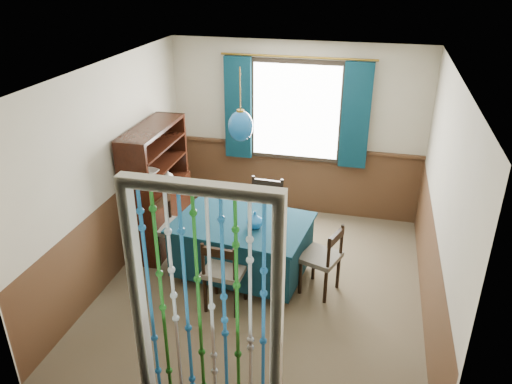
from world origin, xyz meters
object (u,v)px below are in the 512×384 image
(chair_right, at_px, (323,258))
(vase_sideboard, at_px, (168,175))
(dining_table, at_px, (242,244))
(pendant_lamp, at_px, (241,126))
(chair_near, at_px, (224,272))
(chair_far, at_px, (264,214))
(chair_left, at_px, (174,228))
(sideboard, at_px, (158,204))
(vase_table, at_px, (255,220))
(bowl_shelf, at_px, (150,172))

(chair_right, bearing_deg, vase_sideboard, 88.46)
(dining_table, distance_m, pendant_lamp, 1.46)
(chair_right, bearing_deg, chair_near, 137.51)
(dining_table, bearing_deg, chair_far, 87.94)
(chair_near, bearing_deg, chair_left, 142.61)
(sideboard, xyz_separation_m, pendant_lamp, (1.27, -0.48, 1.31))
(pendant_lamp, relative_size, vase_sideboard, 4.76)
(vase_table, height_order, vase_sideboard, vase_sideboard)
(pendant_lamp, relative_size, bowl_shelf, 3.38)
(vase_table, distance_m, vase_sideboard, 1.61)
(dining_table, xyz_separation_m, chair_right, (0.96, -0.10, 0.02))
(chair_near, height_order, chair_left, chair_left)
(chair_left, bearing_deg, vase_table, 85.91)
(chair_far, bearing_deg, chair_right, 139.58)
(sideboard, xyz_separation_m, bowl_shelf, (0.06, -0.27, 0.57))
(sideboard, relative_size, vase_table, 9.10)
(chair_left, xyz_separation_m, pendant_lamp, (0.90, -0.11, 1.42))
(dining_table, distance_m, bowl_shelf, 1.42)
(chair_near, bearing_deg, vase_sideboard, 134.19)
(chair_right, relative_size, vase_sideboard, 5.08)
(chair_far, distance_m, pendant_lamp, 1.55)
(chair_left, relative_size, vase_table, 4.91)
(chair_left, bearing_deg, vase_sideboard, -146.62)
(chair_near, relative_size, pendant_lamp, 1.10)
(sideboard, bearing_deg, vase_table, -21.88)
(bowl_shelf, relative_size, vase_sideboard, 1.41)
(chair_right, bearing_deg, chair_left, 102.68)
(chair_far, relative_size, pendant_lamp, 1.19)
(chair_far, relative_size, chair_right, 1.12)
(chair_left, height_order, bowl_shelf, bowl_shelf)
(pendant_lamp, bearing_deg, chair_left, 173.28)
(chair_right, height_order, vase_table, vase_table)
(dining_table, xyz_separation_m, chair_left, (-0.90, 0.11, 0.04))
(chair_left, relative_size, sideboard, 0.54)
(chair_right, relative_size, pendant_lamp, 1.07)
(chair_near, relative_size, vase_sideboard, 5.25)
(chair_left, height_order, vase_table, vase_table)
(chair_right, bearing_deg, pendant_lamp, 103.01)
(vase_table, bearing_deg, dining_table, 151.74)
(chair_near, relative_size, sideboard, 0.53)
(chair_right, distance_m, pendant_lamp, 1.73)
(chair_near, xyz_separation_m, bowl_shelf, (-1.18, 0.84, 0.68))
(chair_near, xyz_separation_m, vase_sideboard, (-1.18, 1.35, 0.44))
(chair_near, distance_m, vase_table, 0.68)
(chair_far, xyz_separation_m, sideboard, (-1.37, -0.21, 0.08))
(chair_left, height_order, pendant_lamp, pendant_lamp)
(chair_near, relative_size, chair_right, 1.03)
(dining_table, distance_m, chair_far, 0.70)
(pendant_lamp, bearing_deg, chair_far, 81.20)
(vase_table, relative_size, vase_sideboard, 1.09)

